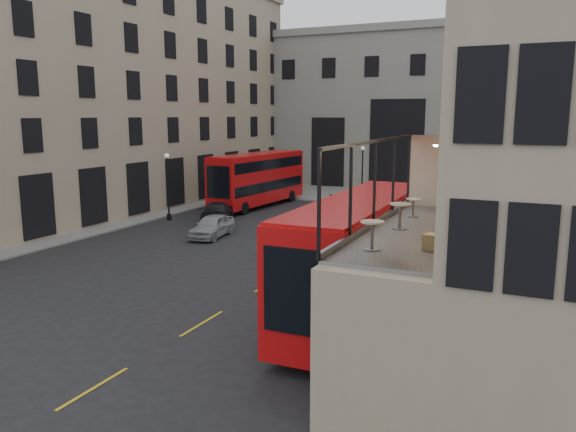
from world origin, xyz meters
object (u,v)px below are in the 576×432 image
at_px(traffic_light_far, 251,178).
at_px(cafe_chair_c, 445,223).
at_px(street_lamp_a, 168,190).
at_px(cyclist, 262,241).
at_px(pedestrian_d, 500,205).
at_px(cafe_chair_d, 465,210).
at_px(bus_far, 258,177).
at_px(car_c, 218,212).
at_px(street_lamp_b, 362,177).
at_px(bicycle, 296,265).
at_px(car_b, 413,212).
at_px(cafe_table_far, 413,205).
at_px(pedestrian_b, 358,198).
at_px(cafe_chair_a, 432,241).
at_px(pedestrian_a, 216,195).
at_px(bus_near, 359,252).
at_px(car_a, 212,226).
at_px(pedestrian_e, 211,196).
at_px(cafe_table_near, 372,231).
at_px(cafe_chair_b, 443,229).
at_px(cafe_table_mid, 400,212).
at_px(pedestrian_c, 415,193).
at_px(traffic_light_near, 331,218).

bearing_deg(traffic_light_far, cafe_chair_c, -51.11).
relative_size(street_lamp_a, cyclist, 2.89).
height_order(pedestrian_d, cafe_chair_d, cafe_chair_d).
bearing_deg(bus_far, pedestrian_d, 12.08).
bearing_deg(car_c, street_lamp_b, -138.78).
bearing_deg(street_lamp_a, pedestrian_d, 29.34).
relative_size(street_lamp_a, bicycle, 2.71).
bearing_deg(car_b, street_lamp_b, 128.02).
height_order(car_c, cafe_table_far, cafe_table_far).
height_order(pedestrian_b, cafe_chair_a, cafe_chair_a).
bearing_deg(cafe_chair_c, pedestrian_a, 134.08).
relative_size(bus_near, cafe_table_far, 18.43).
relative_size(pedestrian_b, cafe_chair_a, 1.85).
distance_m(pedestrian_a, pedestrian_b, 13.13).
distance_m(car_b, cyclist, 16.55).
bearing_deg(pedestrian_a, bus_far, 33.62).
xyz_separation_m(car_a, pedestrian_a, (-7.16, 12.01, 0.16)).
height_order(pedestrian_e, cafe_table_near, cafe_table_near).
bearing_deg(cafe_chair_b, cyclist, 136.90).
bearing_deg(bus_near, cafe_chair_d, -1.62).
bearing_deg(car_a, pedestrian_a, 113.64).
xyz_separation_m(bus_near, pedestrian_b, (-9.00, 27.86, -2.03)).
relative_size(street_lamp_a, cafe_chair_b, 6.74).
bearing_deg(bus_near, cyclist, 138.30).
relative_size(cafe_table_near, cafe_chair_b, 1.03).
bearing_deg(street_lamp_a, car_b, 25.13).
distance_m(traffic_light_far, cafe_table_mid, 35.16).
xyz_separation_m(pedestrian_b, cafe_chair_d, (13.04, -27.98, 4.08)).
height_order(bus_near, cafe_table_mid, cafe_table_mid).
relative_size(street_lamp_b, cafe_table_far, 7.81).
xyz_separation_m(pedestrian_c, cafe_table_near, (6.98, -38.42, 4.15)).
height_order(pedestrian_a, cafe_chair_a, cafe_chair_a).
bearing_deg(bus_far, cafe_table_mid, -54.15).
height_order(car_b, cafe_chair_a, cafe_chair_a).
distance_m(bicycle, pedestrian_a, 24.15).
relative_size(traffic_light_far, bus_far, 0.31).
xyz_separation_m(car_c, cafe_chair_d, (20.71, -16.06, 4.08)).
distance_m(street_lamp_b, pedestrian_d, 13.16).
distance_m(pedestrian_d, cafe_chair_d, 28.51).
distance_m(car_b, cafe_chair_c, 27.09).
bearing_deg(cafe_table_far, cafe_table_near, -89.02).
bearing_deg(cafe_chair_b, traffic_light_far, 127.93).
bearing_deg(car_a, cafe_table_far, -42.95).
height_order(cafe_chair_c, cafe_chair_d, cafe_chair_d).
height_order(car_c, pedestrian_a, pedestrian_a).
distance_m(car_c, pedestrian_e, 7.71).
xyz_separation_m(street_lamp_b, cyclist, (1.14, -23.27, -1.47)).
height_order(cafe_chair_b, cafe_chair_c, cafe_chair_c).
height_order(traffic_light_near, pedestrian_a, traffic_light_near).
xyz_separation_m(car_c, cafe_chair_a, (20.61, -21.81, 4.08)).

